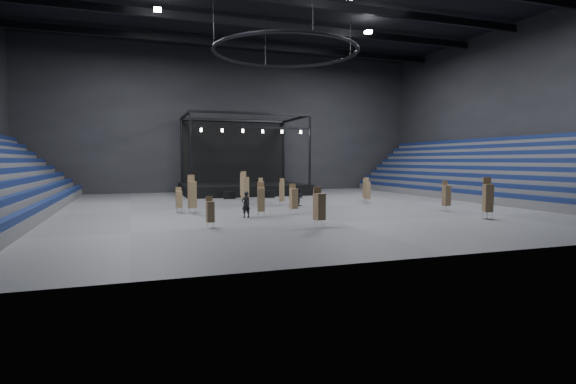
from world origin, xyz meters
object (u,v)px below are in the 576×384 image
object	(u,v)px
flight_case_right	(296,194)
chair_stack_11	(261,188)
chair_stack_8	(446,195)
chair_stack_12	(192,194)
crew_member	(299,197)
chair_stack_9	(261,199)
flight_case_left	(229,195)
chair_stack_0	(245,188)
chair_stack_13	(210,211)
stage	(242,181)
chair_stack_7	(367,190)
chair_stack_10	(294,198)
chair_stack_1	(282,191)
chair_stack_3	(488,197)
flight_case_mid	(269,194)
chair_stack_2	(244,186)
chair_stack_6	(319,206)
chair_stack_4	(366,189)
chair_stack_5	(179,199)
man_center	(246,204)

from	to	relation	value
flight_case_right	chair_stack_11	world-z (taller)	chair_stack_11
chair_stack_8	chair_stack_12	distance (m)	19.55
crew_member	chair_stack_9	bearing A→B (deg)	136.62
flight_case_left	chair_stack_0	world-z (taller)	chair_stack_0
chair_stack_13	flight_case_right	bearing A→B (deg)	49.84
flight_case_left	stage	bearing A→B (deg)	66.98
chair_stack_7	chair_stack_13	bearing A→B (deg)	-141.34
chair_stack_10	chair_stack_13	bearing A→B (deg)	-149.27
chair_stack_7	chair_stack_1	bearing A→B (deg)	-179.15
chair_stack_3	chair_stack_12	distance (m)	20.86
flight_case_mid	chair_stack_11	distance (m)	2.03
chair_stack_0	chair_stack_2	size ratio (longest dim) A/B	1.10
chair_stack_6	chair_stack_8	bearing A→B (deg)	8.31
chair_stack_8	chair_stack_13	size ratio (longest dim) A/B	1.28
chair_stack_4	chair_stack_10	distance (m)	12.94
chair_stack_7	chair_stack_13	distance (m)	19.58
chair_stack_4	chair_stack_1	bearing A→B (deg)	-173.10
chair_stack_2	chair_stack_10	distance (m)	13.36
chair_stack_2	crew_member	bearing A→B (deg)	-88.29
chair_stack_4	chair_stack_9	size ratio (longest dim) A/B	0.91
stage	chair_stack_10	distance (m)	21.60
flight_case_left	chair_stack_4	xyz separation A→B (m)	(12.04, -6.79, 0.74)
flight_case_left	chair_stack_6	xyz separation A→B (m)	(0.95, -21.29, 0.88)
flight_case_mid	chair_stack_2	size ratio (longest dim) A/B	0.41
chair_stack_12	chair_stack_13	distance (m)	7.66
chair_stack_8	chair_stack_5	bearing A→B (deg)	166.02
flight_case_left	chair_stack_1	distance (m)	8.59
flight_case_right	chair_stack_1	bearing A→B (deg)	-118.82
chair_stack_8	chair_stack_11	world-z (taller)	chair_stack_8
chair_stack_2	chair_stack_7	distance (m)	12.38
chair_stack_5	man_center	xyz separation A→B (m)	(4.07, -4.67, -0.12)
flight_case_left	chair_stack_3	bearing A→B (deg)	-57.94
chair_stack_11	chair_stack_13	world-z (taller)	chair_stack_11
chair_stack_7	chair_stack_13	xyz separation A→B (m)	(-16.33, -10.80, -0.24)
chair_stack_6	chair_stack_0	bearing A→B (deg)	81.55
chair_stack_1	chair_stack_12	bearing A→B (deg)	-131.44
chair_stack_1	flight_case_right	bearing A→B (deg)	85.22
stage	chair_stack_0	xyz separation A→B (m)	(-2.93, -13.65, 0.07)
chair_stack_3	flight_case_left	bearing A→B (deg)	140.92
flight_case_mid	chair_stack_8	world-z (taller)	chair_stack_8
chair_stack_6	chair_stack_9	xyz separation A→B (m)	(-1.94, 5.72, 0.00)
chair_stack_2	chair_stack_13	distance (m)	19.20
chair_stack_0	chair_stack_5	size ratio (longest dim) A/B	1.55
flight_case_left	man_center	xyz separation A→B (m)	(-2.01, -15.35, 0.52)
flight_case_right	chair_stack_10	distance (m)	15.03
chair_stack_5	crew_member	bearing A→B (deg)	6.23
chair_stack_5	chair_stack_6	xyz separation A→B (m)	(7.02, -10.61, 0.24)
chair_stack_5	chair_stack_12	distance (m)	1.45
crew_member	chair_stack_12	bearing A→B (deg)	101.56
chair_stack_5	chair_stack_3	bearing A→B (deg)	-31.47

